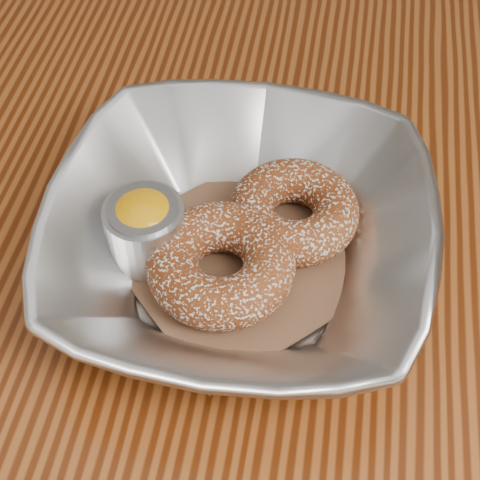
% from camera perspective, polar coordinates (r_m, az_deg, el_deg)
% --- Properties ---
extents(table, '(1.20, 0.80, 0.75)m').
position_cam_1_polar(table, '(0.61, -1.45, -4.73)').
color(table, brown).
rests_on(table, ground_plane).
extents(serving_bowl, '(0.25, 0.25, 0.06)m').
position_cam_1_polar(serving_bowl, '(0.48, -0.00, 0.06)').
color(serving_bowl, '#B9BCC1').
rests_on(serving_bowl, table).
extents(parchment, '(0.21, 0.21, 0.00)m').
position_cam_1_polar(parchment, '(0.50, -0.00, -1.52)').
color(parchment, brown).
rests_on(parchment, table).
extents(donut_back, '(0.10, 0.10, 0.03)m').
position_cam_1_polar(donut_back, '(0.50, 4.20, 2.26)').
color(donut_back, brown).
rests_on(donut_back, parchment).
extents(donut_front, '(0.13, 0.13, 0.03)m').
position_cam_1_polar(donut_front, '(0.47, -1.49, -1.86)').
color(donut_front, brown).
rests_on(donut_front, parchment).
extents(ramekin, '(0.05, 0.05, 0.05)m').
position_cam_1_polar(ramekin, '(0.48, -7.35, 0.93)').
color(ramekin, '#B9BCC1').
rests_on(ramekin, table).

